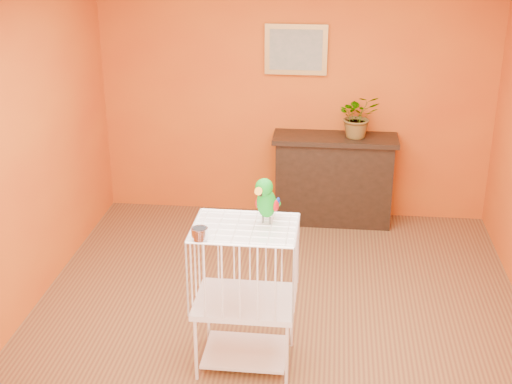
# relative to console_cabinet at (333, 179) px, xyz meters

# --- Properties ---
(ground) EXTENTS (4.50, 4.50, 0.00)m
(ground) POSITION_rel_console_cabinet_xyz_m (-0.42, -2.03, -0.46)
(ground) COLOR brown
(ground) RESTS_ON ground
(room_shell) EXTENTS (4.50, 4.50, 4.50)m
(room_shell) POSITION_rel_console_cabinet_xyz_m (-0.42, -2.03, 1.12)
(room_shell) COLOR #CC5B13
(room_shell) RESTS_ON ground
(console_cabinet) EXTENTS (1.25, 0.45, 0.93)m
(console_cabinet) POSITION_rel_console_cabinet_xyz_m (0.00, 0.00, 0.00)
(console_cabinet) COLOR black
(console_cabinet) RESTS_ON ground
(potted_plant) EXTENTS (0.48, 0.51, 0.34)m
(potted_plant) POSITION_rel_console_cabinet_xyz_m (0.21, -0.05, 0.63)
(potted_plant) COLOR #26722D
(potted_plant) RESTS_ON console_cabinet
(framed_picture) EXTENTS (0.62, 0.04, 0.50)m
(framed_picture) POSITION_rel_console_cabinet_xyz_m (-0.42, 0.19, 1.29)
(framed_picture) COLOR #A97F3C
(framed_picture) RESTS_ON room_shell
(birdcage) EXTENTS (0.70, 0.54, 1.08)m
(birdcage) POSITION_rel_console_cabinet_xyz_m (-0.59, -2.56, 0.10)
(birdcage) COLOR white
(birdcage) RESTS_ON ground
(feed_cup) EXTENTS (0.11, 0.11, 0.08)m
(feed_cup) POSITION_rel_console_cabinet_xyz_m (-0.86, -2.78, 0.66)
(feed_cup) COLOR silver
(feed_cup) RESTS_ON birdcage
(parrot) EXTENTS (0.19, 0.30, 0.34)m
(parrot) POSITION_rel_console_cabinet_xyz_m (-0.45, -2.48, 0.78)
(parrot) COLOR #59544C
(parrot) RESTS_ON birdcage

